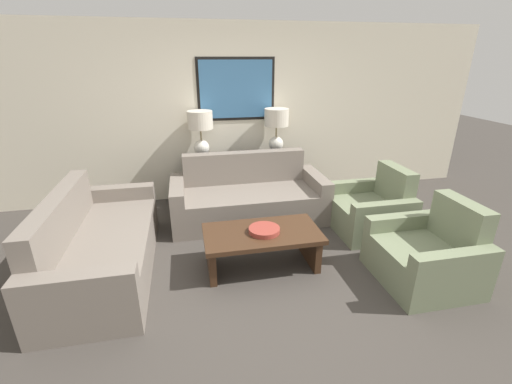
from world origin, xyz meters
name	(u,v)px	position (x,y,z in m)	size (l,w,h in m)	color
ground_plane	(276,281)	(0.00, 0.00, 0.00)	(20.00, 20.00, 0.00)	#3D3833
back_wall	(236,114)	(0.00, 2.52, 1.33)	(8.08, 0.12, 2.65)	beige
console_table	(240,177)	(0.00, 2.24, 0.37)	(1.70, 0.40, 0.75)	black
table_lamp_left	(200,128)	(-0.58, 2.24, 1.19)	(0.37, 0.37, 0.68)	silver
table_lamp_right	(276,125)	(0.58, 2.24, 1.19)	(0.37, 0.37, 0.68)	silver
couch_by_back_wall	(248,199)	(0.00, 1.52, 0.30)	(2.11, 0.92, 0.89)	slate
couch_by_side	(100,247)	(-1.78, 0.56, 0.30)	(0.92, 2.11, 0.89)	slate
coffee_table	(262,241)	(-0.08, 0.29, 0.32)	(1.24, 0.66, 0.43)	#3D2616
decorative_bowl	(264,230)	(-0.06, 0.27, 0.46)	(0.33, 0.33, 0.05)	#93382D
armchair_near_back_wall	(371,210)	(1.51, 0.85, 0.28)	(0.86, 0.93, 0.86)	#707A5B
armchair_near_camera	(427,255)	(1.51, -0.27, 0.28)	(0.86, 0.93, 0.86)	#707A5B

